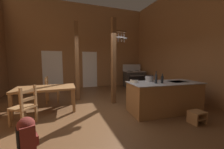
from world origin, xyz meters
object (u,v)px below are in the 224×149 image
object	(u,v)px
bottle_short_on_counter	(162,79)
stove_range	(134,79)
ladderback_chair_near_window	(51,90)
backpack	(27,133)
mixing_bowl_on_counter	(134,81)
ladderback_chair_by_post	(25,107)
kitchen_island	(164,97)
step_stool	(197,116)
dining_table	(46,90)
bottle_tall_on_counter	(156,79)
stockpot_on_counter	(149,78)

from	to	relation	value
bottle_short_on_counter	stove_range	bearing A→B (deg)	72.08
ladderback_chair_near_window	backpack	size ratio (longest dim) A/B	1.59
ladderback_chair_near_window	mixing_bowl_on_counter	bearing A→B (deg)	-38.76
backpack	mixing_bowl_on_counter	distance (m)	2.79
ladderback_chair_by_post	ladderback_chair_near_window	bearing A→B (deg)	75.77
kitchen_island	step_stool	xyz separation A→B (m)	(0.23, -0.91, -0.27)
kitchen_island	ladderback_chair_by_post	size ratio (longest dim) A/B	2.35
kitchen_island	dining_table	xyz separation A→B (m)	(-3.37, 1.28, 0.20)
dining_table	bottle_tall_on_counter	xyz separation A→B (m)	(2.99, -1.36, 0.39)
kitchen_island	bottle_short_on_counter	bearing A→B (deg)	-148.84
mixing_bowl_on_counter	bottle_tall_on_counter	distance (m)	0.62
backpack	bottle_short_on_counter	distance (m)	3.39
kitchen_island	bottle_tall_on_counter	bearing A→B (deg)	-167.28
ladderback_chair_near_window	bottle_tall_on_counter	size ratio (longest dim) A/B	2.76
step_stool	bottle_tall_on_counter	bearing A→B (deg)	126.64
stove_range	ladderback_chair_by_post	bearing A→B (deg)	-145.74
kitchen_island	stove_range	size ratio (longest dim) A/B	1.69
stockpot_on_counter	bottle_tall_on_counter	distance (m)	0.37
kitchen_island	stove_range	bearing A→B (deg)	74.18
step_stool	bottle_short_on_counter	size ratio (longest dim) A/B	1.34
dining_table	bottle_short_on_counter	xyz separation A→B (m)	(3.18, -1.39, 0.36)
stove_range	backpack	world-z (taller)	stove_range
dining_table	backpack	size ratio (longest dim) A/B	2.86
stove_range	bottle_short_on_counter	xyz separation A→B (m)	(-1.24, -3.82, 0.53)
mixing_bowl_on_counter	bottle_short_on_counter	world-z (taller)	bottle_short_on_counter
mixing_bowl_on_counter	backpack	bearing A→B (deg)	-160.72
dining_table	mixing_bowl_on_counter	bearing A→B (deg)	-22.73
stove_range	mixing_bowl_on_counter	bearing A→B (deg)	-119.38
step_stool	ladderback_chair_near_window	distance (m)	4.70
ladderback_chair_near_window	bottle_short_on_counter	size ratio (longest dim) A/B	3.48
mixing_bowl_on_counter	bottle_short_on_counter	xyz separation A→B (m)	(0.71, -0.36, 0.07)
stove_range	step_stool	distance (m)	4.70
stockpot_on_counter	dining_table	bearing A→B (deg)	161.75
ladderback_chair_near_window	bottle_tall_on_counter	xyz separation A→B (m)	(2.92, -2.26, 0.59)
bottle_short_on_counter	bottle_tall_on_counter	bearing A→B (deg)	172.28
kitchen_island	step_stool	bearing A→B (deg)	-75.62
ladderback_chair_near_window	ladderback_chair_by_post	xyz separation A→B (m)	(-0.44, -1.73, 0.00)
dining_table	ladderback_chair_by_post	distance (m)	0.94
bottle_short_on_counter	dining_table	bearing A→B (deg)	156.39
bottle_tall_on_counter	stove_range	bearing A→B (deg)	69.35
step_stool	ladderback_chair_by_post	size ratio (longest dim) A/B	0.39
backpack	bottle_short_on_counter	xyz separation A→B (m)	(3.27, 0.54, 0.70)
ladderback_chair_near_window	mixing_bowl_on_counter	size ratio (longest dim) A/B	4.06
ladderback_chair_near_window	ladderback_chair_by_post	size ratio (longest dim) A/B	1.00
ladderback_chair_by_post	dining_table	bearing A→B (deg)	65.98
stockpot_on_counter	bottle_short_on_counter	distance (m)	0.42
stockpot_on_counter	bottle_short_on_counter	size ratio (longest dim) A/B	1.18
step_stool	backpack	size ratio (longest dim) A/B	0.61
ladderback_chair_by_post	step_stool	bearing A→B (deg)	-18.81
kitchen_island	ladderback_chair_by_post	xyz separation A→B (m)	(-3.74, 0.44, 0.00)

